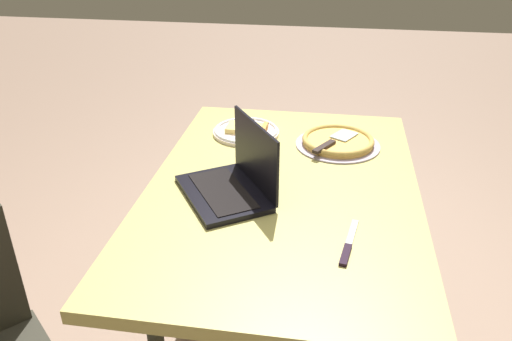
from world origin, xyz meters
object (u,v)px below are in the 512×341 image
Objects in this scene: laptop at (234,180)px; pizza_plate at (247,131)px; dining_table at (282,205)px; table_knife at (348,246)px; pizza_tray at (338,141)px.

laptop reaches higher than pizza_plate.
dining_table is 0.21m from laptop.
laptop is at bearing 56.82° from table_knife.
pizza_plate is 0.36m from pizza_tray.
dining_table is at bearing -154.14° from pizza_plate.
dining_table is 0.38m from table_knife.
laptop is 0.52m from pizza_tray.
pizza_plate is at bearing 25.86° from dining_table.
pizza_plate is (0.39, 0.19, 0.09)m from dining_table.
dining_table is 5.00× the size of pizza_plate.
table_knife is at bearing -123.18° from laptop.
pizza_tray is at bearing -98.61° from pizza_plate.
table_knife is (-0.23, -0.36, -0.04)m from laptop.
dining_table is 5.99× the size of table_knife.
table_knife is (-0.70, -0.40, -0.01)m from pizza_plate.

